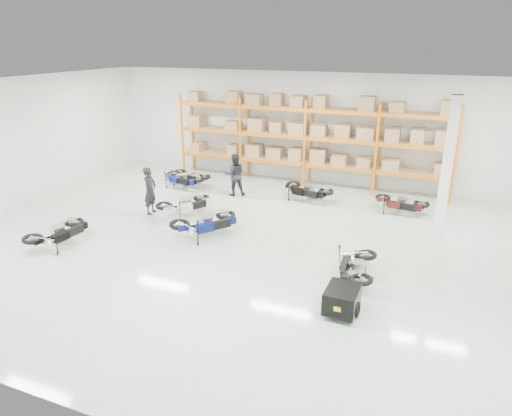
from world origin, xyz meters
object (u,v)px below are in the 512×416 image
at_px(moto_blue_centre, 206,219).
at_px(moto_silver_left, 186,201).
at_px(moto_back_c, 306,187).
at_px(moto_back_d, 401,200).
at_px(moto_black_far_left, 59,229).
at_px(moto_back_b, 188,174).
at_px(person_left, 150,191).
at_px(moto_touring_right, 356,262).
at_px(moto_back_a, 182,176).
at_px(person_back, 235,175).
at_px(trailer, 342,299).

height_order(moto_blue_centre, moto_silver_left, moto_blue_centre).
relative_size(moto_blue_centre, moto_back_c, 1.09).
bearing_deg(moto_back_d, moto_black_far_left, 133.83).
xyz_separation_m(moto_back_b, person_left, (0.43, -3.33, 0.33)).
relative_size(moto_blue_centre, moto_touring_right, 1.14).
bearing_deg(moto_back_c, moto_back_b, 104.91).
distance_m(moto_back_a, person_left, 2.98).
relative_size(moto_back_c, person_back, 1.04).
distance_m(moto_back_c, person_left, 5.69).
relative_size(moto_back_b, moto_back_c, 0.94).
relative_size(moto_blue_centre, moto_silver_left, 1.09).
relative_size(moto_touring_right, moto_back_c, 0.95).
relative_size(moto_black_far_left, moto_back_c, 1.01).
height_order(moto_blue_centre, moto_touring_right, moto_blue_centre).
bearing_deg(moto_touring_right, person_left, 160.08).
height_order(moto_touring_right, moto_back_d, moto_touring_right).
relative_size(moto_blue_centre, moto_back_d, 1.17).
bearing_deg(moto_back_a, trailer, -115.77).
xyz_separation_m(moto_touring_right, moto_back_b, (-7.88, 5.43, -0.01)).
relative_size(moto_back_c, moto_back_d, 1.08).
xyz_separation_m(trailer, moto_back_b, (-7.88, 7.03, 0.13)).
height_order(trailer, person_left, person_left).
distance_m(moto_black_far_left, person_left, 3.40).
distance_m(moto_black_far_left, moto_touring_right, 8.51).
height_order(moto_touring_right, trailer, moto_touring_right).
distance_m(moto_silver_left, moto_black_far_left, 4.15).
bearing_deg(trailer, moto_black_far_left, 178.34).
height_order(moto_silver_left, moto_black_far_left, moto_black_far_left).
height_order(moto_silver_left, moto_back_b, moto_silver_left).
relative_size(moto_back_a, moto_back_c, 0.98).
bearing_deg(person_left, moto_back_a, 4.76).
distance_m(moto_touring_right, person_left, 7.75).
bearing_deg(moto_touring_right, moto_back_d, 79.56).
xyz_separation_m(moto_silver_left, person_back, (0.66, 2.60, 0.30)).
distance_m(moto_blue_centre, person_back, 4.02).
relative_size(trailer, person_left, 0.90).
bearing_deg(moto_back_a, moto_touring_right, -108.26).
relative_size(moto_black_far_left, moto_back_d, 1.08).
distance_m(moto_black_far_left, moto_back_d, 11.08).
bearing_deg(moto_back_b, moto_touring_right, -112.56).
distance_m(moto_back_b, moto_back_d, 8.46).
xyz_separation_m(moto_back_d, person_back, (-6.15, -0.34, 0.34)).
xyz_separation_m(person_left, person_back, (1.88, 2.87, -0.00)).
bearing_deg(person_left, moto_touring_right, -110.53).
xyz_separation_m(moto_touring_right, person_back, (-5.57, 4.97, 0.32)).
xyz_separation_m(moto_black_far_left, moto_touring_right, (8.43, 1.14, -0.03)).
relative_size(moto_touring_right, moto_back_a, 0.97).
distance_m(moto_blue_centre, moto_silver_left, 1.99).
bearing_deg(moto_silver_left, moto_blue_centre, 170.22).
distance_m(moto_touring_right, moto_back_a, 9.40).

